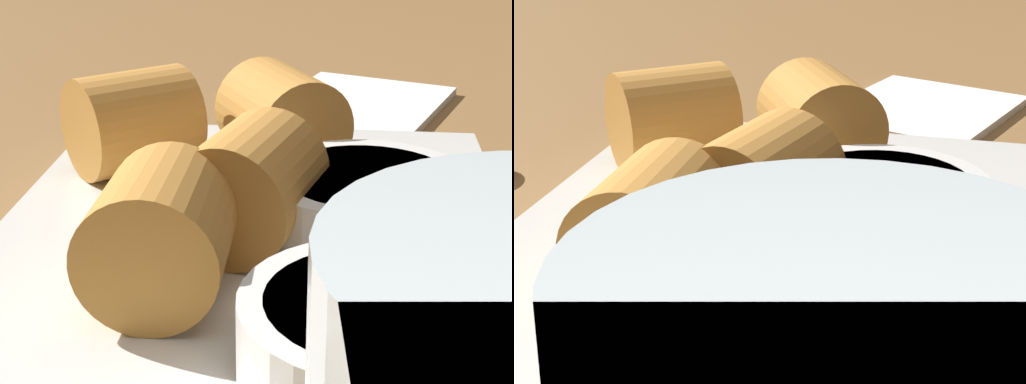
% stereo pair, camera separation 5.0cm
% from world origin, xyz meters
% --- Properties ---
extents(table_surface, '(1.80, 1.40, 0.02)m').
position_xyz_m(table_surface, '(0.00, 0.00, 0.01)').
color(table_surface, olive).
rests_on(table_surface, ground).
extents(serving_plate, '(0.32, 0.24, 0.01)m').
position_xyz_m(serving_plate, '(-0.03, 0.00, 0.03)').
color(serving_plate, silver).
rests_on(serving_plate, table_surface).
extents(roll_front_left, '(0.07, 0.06, 0.06)m').
position_xyz_m(roll_front_left, '(0.03, -0.03, 0.06)').
color(roll_front_left, '#C68438').
rests_on(roll_front_left, serving_plate).
extents(roll_front_right, '(0.08, 0.07, 0.06)m').
position_xyz_m(roll_front_right, '(-0.03, -0.00, 0.06)').
color(roll_front_right, '#C68438').
rests_on(roll_front_right, serving_plate).
extents(roll_back_left, '(0.08, 0.08, 0.06)m').
position_xyz_m(roll_back_left, '(-0.11, -0.07, 0.06)').
color(roll_back_left, '#C68438').
rests_on(roll_back_left, serving_plate).
extents(roll_back_right, '(0.08, 0.08, 0.06)m').
position_xyz_m(roll_back_right, '(-0.13, 0.00, 0.06)').
color(roll_back_right, '#C68438').
rests_on(roll_back_right, serving_plate).
extents(dipping_bowl_near, '(0.10, 0.10, 0.03)m').
position_xyz_m(dipping_bowl_near, '(-0.04, 0.05, 0.05)').
color(dipping_bowl_near, white).
rests_on(dipping_bowl_near, serving_plate).
extents(dipping_bowl_far, '(0.10, 0.10, 0.03)m').
position_xyz_m(dipping_bowl_far, '(0.08, 0.06, 0.05)').
color(dipping_bowl_far, white).
rests_on(dipping_bowl_far, serving_plate).
extents(napkin, '(0.16, 0.15, 0.01)m').
position_xyz_m(napkin, '(-0.29, 0.05, 0.02)').
color(napkin, white).
rests_on(napkin, table_surface).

